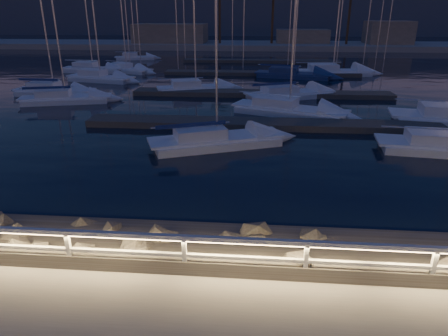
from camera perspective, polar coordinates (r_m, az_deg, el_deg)
The scene contains 19 objects.
ground at distance 10.41m, azimuth 5.73°, elevation -15.07°, with size 400.00×400.00×0.00m, color #9B968C.
harbor_water at distance 40.23m, azimuth 5.34°, elevation 11.16°, with size 400.00×440.00×0.60m.
guard_rail at distance 9.97m, azimuth 5.50°, elevation -11.48°, with size 44.11×0.12×1.06m.
riprap at distance 12.11m, azimuth -3.13°, elevation -10.75°, with size 31.05×2.51×1.30m.
floating_docks at distance 41.40m, azimuth 5.36°, elevation 12.24°, with size 22.00×36.00×0.40m.
far_shore at distance 82.63m, azimuth 5.24°, elevation 17.31°, with size 160.00×14.00×5.20m.
distant_hills at distance 143.73m, azimuth -4.11°, elevation 20.85°, with size 230.00×37.50×18.00m.
sailboat_a at distance 38.08m, azimuth -23.31°, elevation 10.16°, with size 6.89×2.31×11.66m.
sailboat_b at distance 21.39m, azimuth -1.53°, elevation 4.17°, with size 7.42×4.58×12.29m.
sailboat_c at distance 28.64m, azimuth 8.91°, elevation 8.41°, with size 8.26×5.08×13.62m.
sailboat_e at distance 44.24m, azimuth -17.41°, elevation 12.29°, with size 7.39×3.68×12.20m.
sailboat_f at distance 34.49m, azimuth -21.96°, elevation 9.30°, with size 7.17×3.74×11.77m.
sailboat_g at distance 34.25m, azimuth 9.09°, elevation 10.50°, with size 7.79×5.08×12.93m.
sailboat_i at distance 51.48m, azimuth -18.41°, elevation 13.35°, with size 7.21×2.53×12.16m.
sailboat_j at distance 36.70m, azimuth -4.32°, elevation 11.42°, with size 7.16×4.15×11.81m.
sailboat_k at distance 48.07m, azimuth 15.00°, elevation 13.21°, with size 9.04×3.51×14.97m.
sailboat_l at distance 45.40m, azimuth 9.59°, elevation 13.13°, with size 8.57×4.31×13.96m.
sailboat_m at distance 63.54m, azimuth -12.69°, elevation 15.21°, with size 6.20×3.11×10.23m.
sailboat_n at distance 50.35m, azimuth -13.89°, elevation 13.60°, with size 6.84×4.35×11.37m.
Camera 1 is at (-0.29, -8.37, 6.18)m, focal length 32.00 mm.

